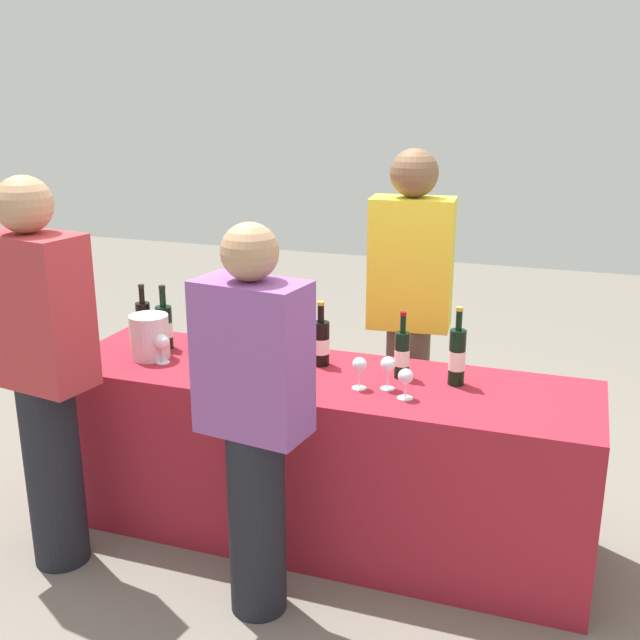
% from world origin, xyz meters
% --- Properties ---
extents(ground_plane, '(12.00, 12.00, 0.00)m').
position_xyz_m(ground_plane, '(0.00, 0.00, 0.00)').
color(ground_plane, slate).
extents(tasting_table, '(2.37, 0.67, 0.78)m').
position_xyz_m(tasting_table, '(0.00, 0.00, 0.39)').
color(tasting_table, maroon).
rests_on(tasting_table, ground_plane).
extents(wine_bottle_0, '(0.07, 0.07, 0.31)m').
position_xyz_m(wine_bottle_0, '(-0.92, 0.07, 0.89)').
color(wine_bottle_0, black).
rests_on(wine_bottle_0, tasting_table).
extents(wine_bottle_1, '(0.08, 0.08, 0.31)m').
position_xyz_m(wine_bottle_1, '(-0.82, 0.10, 0.89)').
color(wine_bottle_1, black).
rests_on(wine_bottle_1, tasting_table).
extents(wine_bottle_2, '(0.08, 0.08, 0.30)m').
position_xyz_m(wine_bottle_2, '(-0.66, 0.13, 0.89)').
color(wine_bottle_2, black).
rests_on(wine_bottle_2, tasting_table).
extents(wine_bottle_3, '(0.06, 0.06, 0.32)m').
position_xyz_m(wine_bottle_3, '(-0.38, 0.18, 0.90)').
color(wine_bottle_3, black).
rests_on(wine_bottle_3, tasting_table).
extents(wine_bottle_4, '(0.07, 0.07, 0.31)m').
position_xyz_m(wine_bottle_4, '(-0.18, 0.10, 0.89)').
color(wine_bottle_4, black).
rests_on(wine_bottle_4, tasting_table).
extents(wine_bottle_5, '(0.08, 0.08, 0.30)m').
position_xyz_m(wine_bottle_5, '(-0.04, 0.12, 0.88)').
color(wine_bottle_5, black).
rests_on(wine_bottle_5, tasting_table).
extents(wine_bottle_6, '(0.07, 0.07, 0.30)m').
position_xyz_m(wine_bottle_6, '(0.34, 0.09, 0.88)').
color(wine_bottle_6, black).
rests_on(wine_bottle_6, tasting_table).
extents(wine_bottle_7, '(0.07, 0.07, 0.34)m').
position_xyz_m(wine_bottle_7, '(0.58, 0.09, 0.90)').
color(wine_bottle_7, black).
rests_on(wine_bottle_7, tasting_table).
extents(wine_glass_0, '(0.07, 0.07, 0.14)m').
position_xyz_m(wine_glass_0, '(-0.73, -0.09, 0.87)').
color(wine_glass_0, silver).
rests_on(wine_glass_0, tasting_table).
extents(wine_glass_1, '(0.07, 0.07, 0.15)m').
position_xyz_m(wine_glass_1, '(-0.28, -0.15, 0.88)').
color(wine_glass_1, silver).
rests_on(wine_glass_1, tasting_table).
extents(wine_glass_2, '(0.06, 0.06, 0.14)m').
position_xyz_m(wine_glass_2, '(0.21, -0.10, 0.88)').
color(wine_glass_2, silver).
rests_on(wine_glass_2, tasting_table).
extents(wine_glass_3, '(0.06, 0.06, 0.14)m').
position_xyz_m(wine_glass_3, '(0.32, -0.06, 0.88)').
color(wine_glass_3, silver).
rests_on(wine_glass_3, tasting_table).
extents(wine_glass_4, '(0.06, 0.06, 0.13)m').
position_xyz_m(wine_glass_4, '(0.41, -0.14, 0.87)').
color(wine_glass_4, silver).
rests_on(wine_glass_4, tasting_table).
extents(ice_bucket, '(0.18, 0.18, 0.20)m').
position_xyz_m(ice_bucket, '(-0.82, -0.05, 0.88)').
color(ice_bucket, silver).
rests_on(ice_bucket, tasting_table).
extents(server_pouring, '(0.42, 0.26, 1.71)m').
position_xyz_m(server_pouring, '(0.25, 0.61, 0.94)').
color(server_pouring, brown).
rests_on(server_pouring, ground_plane).
extents(guest_0, '(0.45, 0.30, 1.66)m').
position_xyz_m(guest_0, '(-0.99, -0.58, 0.90)').
color(guest_0, black).
rests_on(guest_0, ground_plane).
extents(guest_1, '(0.43, 0.27, 1.54)m').
position_xyz_m(guest_1, '(-0.05, -0.59, 0.83)').
color(guest_1, black).
rests_on(guest_1, ground_plane).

